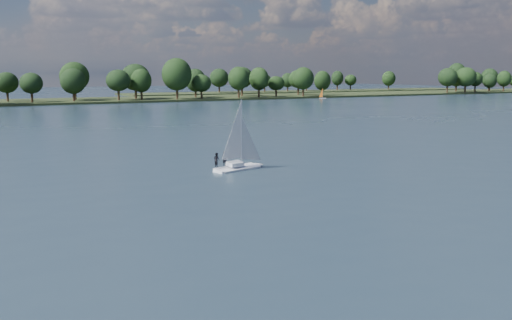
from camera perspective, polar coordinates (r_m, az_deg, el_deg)
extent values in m
plane|color=#233342|center=(112.38, -13.65, 3.00)|extent=(700.00, 700.00, 0.00)
cube|color=black|center=(221.89, -21.88, 5.31)|extent=(660.00, 40.00, 1.50)
cube|color=black|center=(328.94, 5.69, 6.79)|extent=(220.00, 30.00, 1.40)
cube|color=white|center=(63.44, -1.81, -0.99)|extent=(6.44, 3.29, 0.73)
cube|color=white|center=(63.32, -1.81, -0.34)|extent=(2.05, 1.53, 0.46)
cylinder|color=silver|center=(62.87, -1.83, 2.74)|extent=(0.11, 0.11, 7.30)
imported|color=black|center=(62.89, -3.16, 0.15)|extent=(0.60, 0.68, 1.57)
imported|color=black|center=(62.04, -3.96, 0.02)|extent=(0.73, 0.86, 1.57)
cube|color=silver|center=(245.85, 6.68, 6.15)|extent=(3.06, 2.49, 0.46)
cylinder|color=silver|center=(245.76, 6.69, 6.69)|extent=(0.08, 0.08, 4.13)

